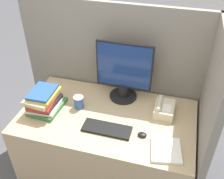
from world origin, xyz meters
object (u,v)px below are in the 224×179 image
monitor (124,75)px  desk_telephone (164,109)px  keyboard (107,129)px  coffee_cup (79,102)px  mouse (142,135)px  book_stack (45,100)px

monitor → desk_telephone: 0.43m
keyboard → coffee_cup: (-0.30, 0.19, 0.04)m
mouse → desk_telephone: desk_telephone is taller
mouse → book_stack: 0.83m
coffee_cup → desk_telephone: (0.68, 0.12, -0.01)m
coffee_cup → desk_telephone: desk_telephone is taller
mouse → book_stack: bearing=173.9°
monitor → book_stack: 0.68m
keyboard → monitor: bearing=87.5°
monitor → keyboard: monitor is taller
mouse → desk_telephone: (0.12, 0.30, 0.03)m
keyboard → coffee_cup: 0.36m
mouse → coffee_cup: coffee_cup is taller
mouse → book_stack: size_ratio=0.20×
book_stack → coffee_cup: bearing=19.6°
monitor → coffee_cup: (-0.32, -0.24, -0.17)m
coffee_cup → desk_telephone: size_ratio=0.52×
monitor → mouse: bearing=-59.6°
coffee_cup → mouse: bearing=-17.7°
desk_telephone → keyboard: bearing=-141.5°
keyboard → coffee_cup: bearing=147.5°
mouse → coffee_cup: bearing=162.3°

